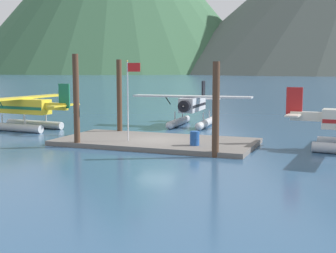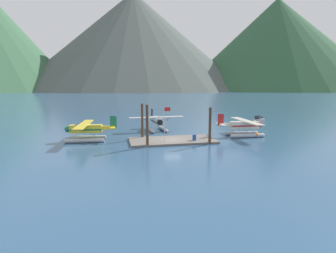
% 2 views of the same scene
% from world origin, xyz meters
% --- Properties ---
extents(ground_plane, '(1200.00, 1200.00, 0.00)m').
position_xyz_m(ground_plane, '(0.00, 0.00, 0.00)').
color(ground_plane, '#2D5175').
extents(dock_platform, '(13.08, 6.43, 0.30)m').
position_xyz_m(dock_platform, '(0.00, 0.00, 0.15)').
color(dock_platform, '#66605B').
rests_on(dock_platform, ground).
extents(piling_near_left, '(0.38, 0.38, 5.92)m').
position_xyz_m(piling_near_left, '(-4.24, -2.96, 2.96)').
color(piling_near_left, '#4C3323').
rests_on(piling_near_left, ground).
extents(piling_near_right, '(0.41, 0.41, 5.40)m').
position_xyz_m(piling_near_right, '(4.92, -3.08, 2.70)').
color(piling_near_right, '#4C3323').
rests_on(piling_near_right, ground).
extents(piling_far_left, '(0.39, 0.39, 5.68)m').
position_xyz_m(piling_far_left, '(-4.24, 3.05, 2.84)').
color(piling_far_left, '#4C3323').
rests_on(piling_far_left, ground).
extents(flagpole, '(0.95, 0.10, 5.24)m').
position_xyz_m(flagpole, '(-1.35, -1.18, 3.61)').
color(flagpole, silver).
rests_on(flagpole, dock_platform).
extents(fuel_drum, '(0.62, 0.62, 0.88)m').
position_xyz_m(fuel_drum, '(3.13, -1.33, 0.74)').
color(fuel_drum, '#1E4C99').
rests_on(fuel_drum, dock_platform).
extents(seaplane_yellow_port_fwd, '(7.97, 10.48, 3.84)m').
position_xyz_m(seaplane_yellow_port_fwd, '(-12.99, 2.95, 1.58)').
color(seaplane_yellow_port_fwd, '#B7BABF').
rests_on(seaplane_yellow_port_fwd, ground).
extents(seaplane_silver_bow_centre, '(10.47, 7.97, 3.84)m').
position_xyz_m(seaplane_silver_bow_centre, '(-0.76, 10.18, 1.58)').
color(seaplane_silver_bow_centre, '#B7BABF').
rests_on(seaplane_silver_bow_centre, ground).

